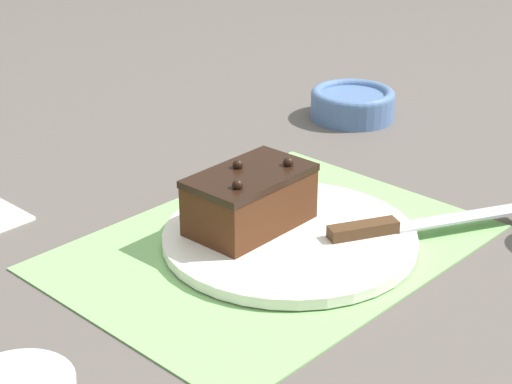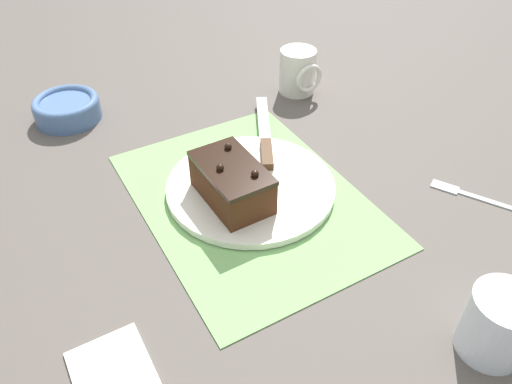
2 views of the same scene
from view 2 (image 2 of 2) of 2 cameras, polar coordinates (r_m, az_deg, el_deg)
name	(u,v)px [view 2 (image 2 of 2)]	position (r m, az deg, el deg)	size (l,w,h in m)	color
ground_plane	(250,199)	(0.83, -0.73, -0.82)	(3.00, 3.00, 0.00)	#544C47
placemat_woven	(250,198)	(0.83, -0.73, -0.72)	(0.46, 0.34, 0.00)	#7AB266
cake_plate	(251,186)	(0.84, -0.62, 0.64)	(0.28, 0.28, 0.01)	white
chocolate_cake	(231,182)	(0.79, -2.84, 1.19)	(0.14, 0.09, 0.08)	#472614
serving_knife	(266,141)	(0.93, 1.11, 5.81)	(0.23, 0.13, 0.01)	#472D19
drinking_glass	(498,324)	(0.67, 25.89, -13.46)	(0.08, 0.08, 0.09)	white
small_bowl	(67,108)	(1.09, -20.81, 8.97)	(0.13, 0.13, 0.05)	#4C6B9E
coffee_mug	(298,72)	(1.12, 4.84, 13.55)	(0.09, 0.08, 0.10)	silver
folded_napkin	(113,373)	(0.65, -16.04, -19.22)	(0.11, 0.09, 0.01)	white
dessert_fork	(468,194)	(0.91, 23.08, -0.20)	(0.14, 0.09, 0.01)	#B7BABF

